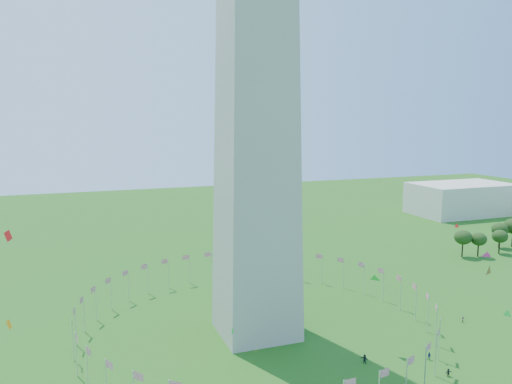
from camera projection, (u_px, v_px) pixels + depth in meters
flag_ring at (256, 314)px, 115.68m from camera, size 80.24×80.24×9.00m
gov_building_east_a at (461, 199)px, 258.93m from camera, size 50.00×30.00×16.00m
kites_aloft at (398, 274)px, 91.78m from camera, size 111.34×78.41×40.01m
tree_line_east at (512, 237)px, 188.13m from camera, size 53.55×15.49×10.90m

